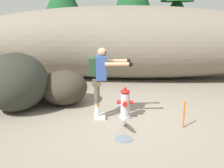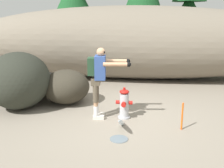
% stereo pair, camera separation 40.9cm
% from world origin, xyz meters
% --- Properties ---
extents(ground_plane, '(56.00, 56.00, 0.04)m').
position_xyz_m(ground_plane, '(0.00, 0.00, -0.02)').
color(ground_plane, gray).
extents(dirt_embankment, '(14.16, 3.20, 2.77)m').
position_xyz_m(dirt_embankment, '(0.00, 4.48, 1.38)').
color(dirt_embankment, '#756B5B').
rests_on(dirt_embankment, ground_plane).
extents(fire_hydrant, '(0.40, 0.34, 0.75)m').
position_xyz_m(fire_hydrant, '(0.14, 0.14, 0.34)').
color(fire_hydrant, '#B2B2B7').
rests_on(fire_hydrant, ground_plane).
extents(hydrant_water_jet, '(0.36, 1.19, 0.58)m').
position_xyz_m(hydrant_water_jet, '(0.14, -0.57, 0.13)').
color(hydrant_water_jet, silver).
rests_on(hydrant_water_jet, ground_plane).
extents(utility_worker, '(1.01, 0.60, 1.68)m').
position_xyz_m(utility_worker, '(-0.43, 0.08, 1.07)').
color(utility_worker, beige).
rests_on(utility_worker, ground_plane).
extents(boulder_large, '(1.75, 1.89, 1.48)m').
position_xyz_m(boulder_large, '(-2.66, 0.53, 0.74)').
color(boulder_large, '#292C24').
rests_on(boulder_large, ground_plane).
extents(boulder_mid, '(1.55, 1.47, 0.78)m').
position_xyz_m(boulder_mid, '(-2.60, 1.61, 0.39)').
color(boulder_mid, '#31302B').
rests_on(boulder_mid, ground_plane).
extents(boulder_small, '(1.67, 1.68, 0.94)m').
position_xyz_m(boulder_small, '(-1.55, 1.05, 0.47)').
color(boulder_small, '#332E24').
rests_on(boulder_small, ground_plane).
extents(pine_tree_center, '(2.88, 2.88, 5.31)m').
position_xyz_m(pine_tree_center, '(2.86, 9.79, 2.80)').
color(pine_tree_center, '#47331E').
rests_on(pine_tree_center, ground_plane).
extents(survey_stake, '(0.04, 0.04, 0.60)m').
position_xyz_m(survey_stake, '(1.42, -0.36, 0.30)').
color(survey_stake, '#E55914').
rests_on(survey_stake, ground_plane).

